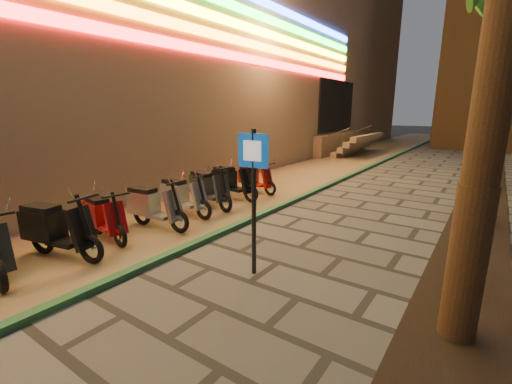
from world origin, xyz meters
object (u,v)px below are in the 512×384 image
Objects in this scene: scooter_5 at (54,229)px; scooter_10 at (230,181)px; scooter_11 at (254,178)px; pedestrian_sign at (253,183)px; scooter_7 at (152,206)px; scooter_6 at (103,216)px; scooter_9 at (207,188)px; scooter_8 at (181,196)px.

scooter_10 is (-0.09, 5.13, -0.02)m from scooter_5.
scooter_11 is (0.04, 6.16, -0.09)m from scooter_5.
scooter_11 is at bearing 121.11° from pedestrian_sign.
pedestrian_sign is at bearing 10.77° from scooter_5.
scooter_5 is 2.05m from scooter_7.
scooter_6 is at bearing -86.17° from scooter_10.
scooter_10 is at bearing 97.82° from scooter_6.
scooter_9 is at bearing -82.98° from scooter_10.
scooter_6 is 2.10m from scooter_8.
pedestrian_sign is at bearing -23.88° from scooter_9.
scooter_11 is at bearing 101.18° from scooter_9.
scooter_7 reaches higher than scooter_6.
scooter_10 is at bearing 129.14° from pedestrian_sign.
scooter_11 is at bearing 76.02° from scooter_5.
scooter_11 is (-0.09, 4.11, -0.06)m from scooter_7.
scooter_5 is 1.03× the size of scooter_10.
scooter_7 is 1.03× the size of scooter_8.
pedestrian_sign reaches higher than scooter_8.
scooter_11 is (0.13, 1.03, -0.07)m from scooter_10.
scooter_6 is 3.05m from scooter_9.
scooter_7 is 0.98× the size of scooter_10.
scooter_8 is 0.95m from scooter_9.
scooter_11 is (0.10, 3.04, -0.05)m from scooter_8.
scooter_10 reaches higher than scooter_7.
scooter_9 is (0.10, 3.04, 0.05)m from scooter_6.
scooter_8 is (0.08, 2.09, 0.02)m from scooter_6.
scooter_9 is at bearing 89.53° from scooter_8.
pedestrian_sign is at bearing -16.04° from scooter_7.
scooter_7 reaches higher than scooter_8.
scooter_7 is 1.13× the size of scooter_11.
scooter_5 is 4.07m from scooter_9.
scooter_6 is at bearing -91.63° from scooter_8.
scooter_6 is at bearing -78.48° from scooter_9.
scooter_8 is 3.04m from scooter_11.
scooter_6 is at bearing -176.13° from pedestrian_sign.
pedestrian_sign reaches higher than scooter_9.
scooter_8 is (-3.38, 1.61, -1.02)m from pedestrian_sign.
scooter_8 is at bearing -84.97° from scooter_11.
scooter_6 is 0.93× the size of scooter_7.
scooter_8 reaches higher than scooter_6.
pedestrian_sign is 1.36× the size of scooter_9.
scooter_7 is at bearing 72.85° from scooter_5.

